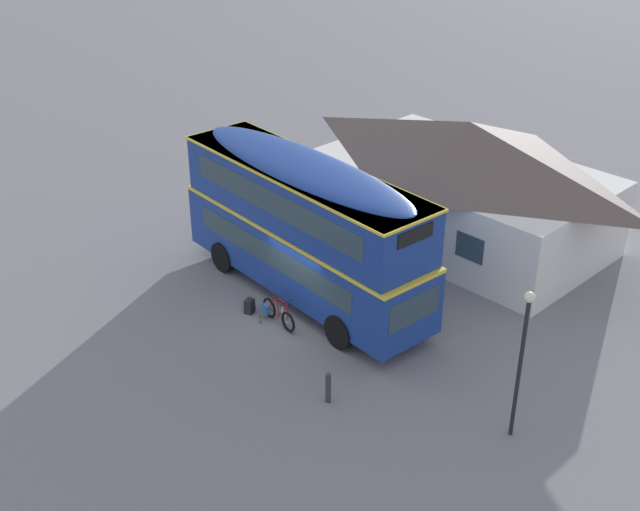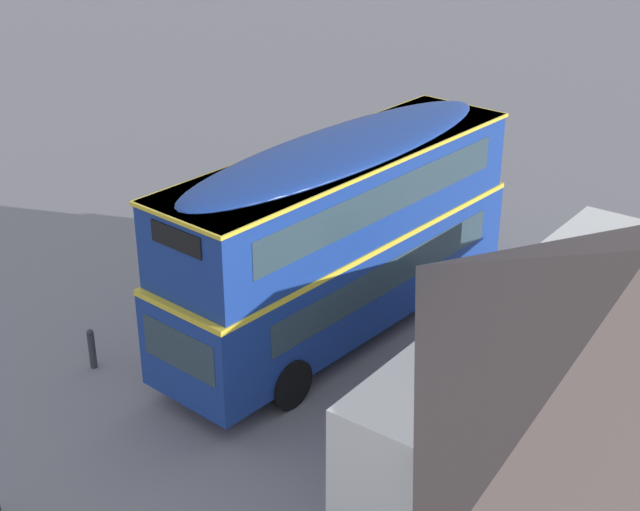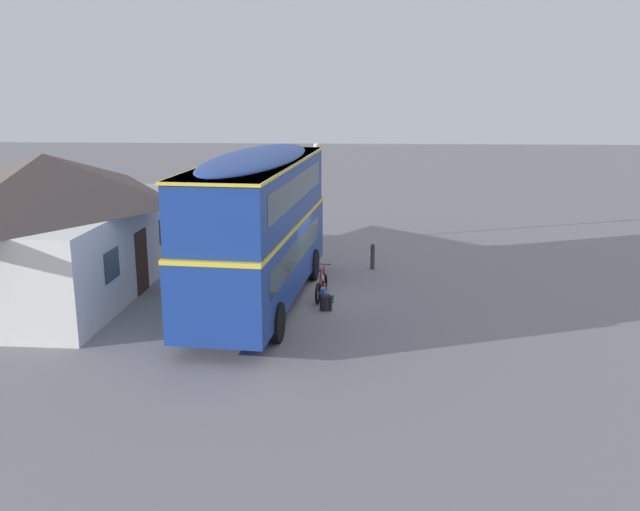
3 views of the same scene
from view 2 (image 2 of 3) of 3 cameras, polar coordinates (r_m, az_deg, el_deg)
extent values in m
plane|color=slate|center=(22.39, -2.85, -4.59)|extent=(120.00, 120.00, 0.00)
cylinder|color=black|center=(19.40, -1.86, -7.88)|extent=(1.12, 0.39, 1.10)
cylinder|color=black|center=(20.85, -6.70, -5.46)|extent=(1.12, 0.39, 1.10)
cylinder|color=black|center=(23.68, 8.33, -1.54)|extent=(1.12, 0.39, 1.10)
cylinder|color=black|center=(24.88, 3.76, 0.08)|extent=(1.12, 0.39, 1.10)
cube|color=navy|center=(21.61, 1.34, -1.17)|extent=(10.18, 3.47, 2.10)
cube|color=yellow|center=(21.14, 1.36, 1.45)|extent=(10.20, 3.50, 0.12)
cube|color=navy|center=(20.76, 1.39, 3.92)|extent=(9.87, 3.39, 1.90)
ellipsoid|color=navy|center=(20.40, 1.42, 6.60)|extent=(9.67, 3.32, 0.36)
cube|color=#2D424C|center=(18.41, -8.64, -5.73)|extent=(0.26, 2.05, 0.90)
cube|color=black|center=(17.39, -8.82, 1.01)|extent=(0.20, 1.37, 0.44)
cube|color=#2D424C|center=(22.34, -0.78, 0.64)|extent=(7.75, 0.81, 0.76)
cube|color=#2D424C|center=(21.45, -1.11, 5.08)|extent=(8.15, 0.85, 0.80)
cube|color=#2D424C|center=(20.94, 4.31, -1.24)|extent=(7.75, 0.81, 0.76)
cube|color=#2D424C|center=(20.01, 4.08, 3.46)|extent=(8.15, 0.85, 0.80)
cube|color=yellow|center=(20.44, 1.42, 6.29)|extent=(9.98, 3.48, 0.08)
torus|color=black|center=(22.35, -4.66, -3.70)|extent=(0.68, 0.18, 0.68)
torus|color=black|center=(22.96, -2.73, -2.80)|extent=(0.68, 0.18, 0.68)
cylinder|color=#B2B2B7|center=(22.35, -4.66, -3.70)|extent=(0.06, 0.11, 0.05)
cylinder|color=#B2B2B7|center=(22.96, -2.73, -2.80)|extent=(0.06, 0.11, 0.05)
cylinder|color=maroon|center=(22.37, -4.15, -2.80)|extent=(0.47, 0.11, 0.73)
cylinder|color=maroon|center=(22.25, -4.05, -1.97)|extent=(0.58, 0.12, 0.07)
cylinder|color=maroon|center=(22.54, -3.61, -2.58)|extent=(0.18, 0.06, 0.69)
cylinder|color=maroon|center=(22.81, -3.22, -3.09)|extent=(0.54, 0.11, 0.09)
cylinder|color=maroon|center=(22.69, -3.11, -2.28)|extent=(0.42, 0.09, 0.63)
cylinder|color=maroon|center=(22.21, -4.63, -2.95)|extent=(0.10, 0.05, 0.65)
cylinder|color=black|center=(22.05, -4.61, -2.06)|extent=(0.10, 0.46, 0.03)
ellipsoid|color=black|center=(22.43, -3.46, -1.67)|extent=(0.27, 0.14, 0.06)
cube|color=#2D609E|center=(23.04, -3.04, -2.64)|extent=(0.30, 0.18, 0.32)
cylinder|color=silver|center=(22.37, -4.15, -2.80)|extent=(0.07, 0.07, 0.18)
cube|color=black|center=(23.61, -2.28, -2.22)|extent=(0.35, 0.39, 0.48)
ellipsoid|color=black|center=(23.50, -2.29, -1.70)|extent=(0.33, 0.37, 0.10)
cube|color=black|center=(23.52, -2.38, -2.52)|extent=(0.11, 0.22, 0.17)
cylinder|color=black|center=(23.70, -1.97, -2.09)|extent=(0.05, 0.05, 0.38)
cylinder|color=black|center=(23.75, -2.38, -2.04)|extent=(0.05, 0.05, 0.38)
cylinder|color=green|center=(23.28, -3.75, -3.02)|extent=(0.07, 0.07, 0.24)
cylinder|color=black|center=(23.21, -3.76, -2.74)|extent=(0.04, 0.04, 0.02)
cube|color=silver|center=(18.09, 18.31, -8.65)|extent=(10.45, 6.40, 2.92)
cube|color=#3D2319|center=(19.22, 9.58, -6.86)|extent=(1.10, 0.07, 2.10)
cube|color=#2D424C|center=(20.98, 13.01, -2.48)|extent=(1.10, 0.07, 0.90)
cube|color=#2D424C|center=(17.01, 5.57, -9.07)|extent=(1.10, 0.07, 0.90)
cylinder|color=#333338|center=(21.34, -13.83, -5.70)|extent=(0.16, 0.16, 0.85)
sphere|color=#333338|center=(21.11, -13.96, -4.62)|extent=(0.16, 0.16, 0.16)
camera|label=1|loc=(27.67, -61.83, 19.76)|focal=46.23mm
camera|label=3|loc=(39.41, 15.53, 18.20)|focal=38.79mm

